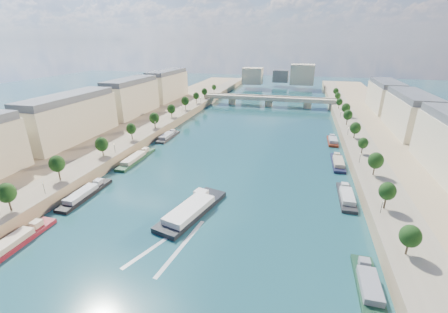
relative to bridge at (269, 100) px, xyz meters
The scene contains 17 objects.
ground 115.33m from the bridge, 90.00° to the right, with size 700.00×700.00×0.00m, color #0D353C.
quay_left 135.89m from the bridge, 122.00° to the right, with size 44.00×520.00×5.00m, color #9E8460.
quay_right 135.89m from the bridge, 58.00° to the right, with size 44.00×520.00×5.00m, color #9E8460.
pave_left 128.54m from the bridge, 116.32° to the right, with size 14.00×520.00×0.10m, color gray.
pave_right 128.54m from the bridge, 63.68° to the right, with size 14.00×520.00×0.10m, color gray.
trees_left 125.98m from the bridge, 115.91° to the right, with size 4.80×268.80×8.26m.
trees_right 118.84m from the bridge, 62.40° to the right, with size 4.80×268.80×8.26m.
lamps_left 135.80m from the bridge, 112.75° to the right, with size 0.36×200.36×4.28m.
lamps_right 122.11m from the bridge, 64.53° to the right, with size 0.36×200.36×4.28m.
buildings_left 134.19m from the bridge, 129.47° to the right, with size 16.00×226.00×23.20m.
buildings_right 134.19m from the bridge, 50.53° to the right, with size 16.00×226.00×23.20m.
skyline 104.80m from the bridge, 88.25° to the left, with size 79.00×42.00×22.00m.
bridge is the anchor object (origin of this frame).
tour_barge 176.60m from the bridge, 91.39° to the right, with size 15.91×31.40×4.10m.
wake 193.15m from the bridge, 91.27° to the right, with size 14.01×25.93×0.04m.
moored_barges_left 178.12m from the bridge, 104.80° to the right, with size 5.00×155.95×3.60m.
moored_barges_right 167.80m from the bridge, 74.26° to the right, with size 5.00×157.87×3.60m.
Camera 1 is at (27.03, -40.11, 52.80)m, focal length 24.00 mm.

